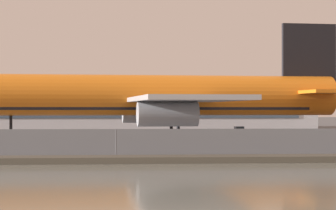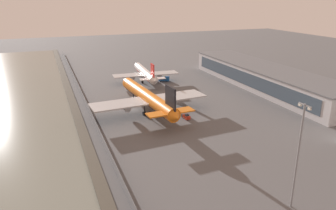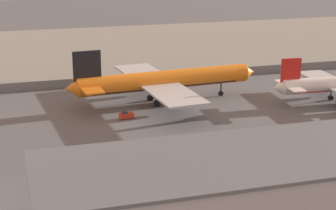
% 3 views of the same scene
% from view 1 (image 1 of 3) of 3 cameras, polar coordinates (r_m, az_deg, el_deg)
% --- Properties ---
extents(ground_plane, '(500.00, 500.00, 0.00)m').
position_cam_1_polar(ground_plane, '(71.04, -4.50, -3.68)').
color(ground_plane, '#565659').
extents(shoreline_seawall, '(320.00, 3.00, 0.50)m').
position_cam_1_polar(shoreline_seawall, '(50.57, -4.60, -4.75)').
color(shoreline_seawall, '#474238').
rests_on(shoreline_seawall, ground).
extents(perimeter_fence, '(280.00, 0.10, 2.45)m').
position_cam_1_polar(perimeter_fence, '(55.00, -4.57, -3.37)').
color(perimeter_fence, slate).
rests_on(perimeter_fence, ground).
extents(cargo_jet_orange, '(50.00, 43.09, 14.45)m').
position_cam_1_polar(cargo_jet_orange, '(75.62, -1.18, 0.71)').
color(cargo_jet_orange, orange).
rests_on(cargo_jet_orange, ground).
extents(baggage_tug, '(3.27, 1.74, 1.80)m').
position_cam_1_polar(baggage_tug, '(87.27, 5.98, -2.52)').
color(baggage_tug, red).
rests_on(baggage_tug, ground).
extents(terminal_building, '(97.00, 21.17, 9.89)m').
position_cam_1_polar(terminal_building, '(136.62, -8.12, 0.01)').
color(terminal_building, '#B2B2B7').
rests_on(terminal_building, ground).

